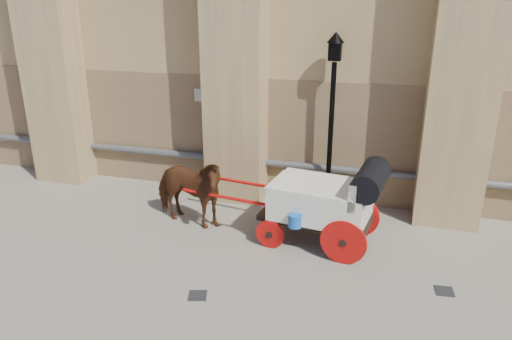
% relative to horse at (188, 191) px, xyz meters
% --- Properties ---
extents(ground, '(90.00, 90.00, 0.00)m').
position_rel_horse_xyz_m(ground, '(1.57, -1.83, -0.83)').
color(ground, gray).
rests_on(ground, ground).
extents(horse, '(2.12, 1.31, 1.66)m').
position_rel_horse_xyz_m(horse, '(0.00, 0.00, 0.00)').
color(horse, brown).
rests_on(horse, ground).
extents(carriage, '(4.38, 1.71, 1.87)m').
position_rel_horse_xyz_m(carriage, '(3.10, -0.04, 0.17)').
color(carriage, black).
rests_on(carriage, ground).
extents(street_lamp, '(0.39, 0.39, 4.16)m').
position_rel_horse_xyz_m(street_lamp, '(2.87, 1.77, 1.39)').
color(street_lamp, black).
rests_on(street_lamp, ground).
extents(drain_grate_near, '(0.40, 0.40, 0.01)m').
position_rel_horse_xyz_m(drain_grate_near, '(1.22, -2.53, -0.83)').
color(drain_grate_near, black).
rests_on(drain_grate_near, ground).
extents(drain_grate_far, '(0.35, 0.35, 0.01)m').
position_rel_horse_xyz_m(drain_grate_far, '(5.41, -1.20, -0.83)').
color(drain_grate_far, black).
rests_on(drain_grate_far, ground).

